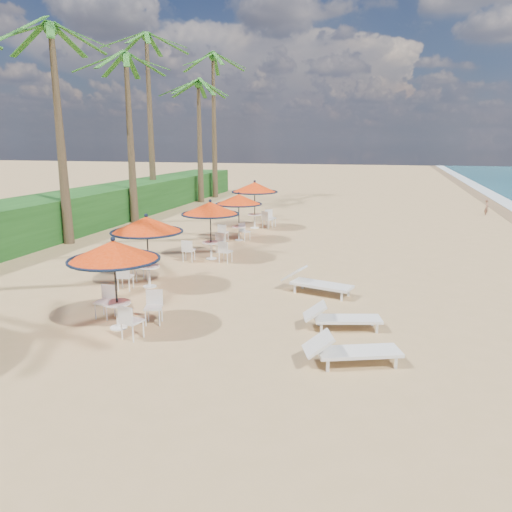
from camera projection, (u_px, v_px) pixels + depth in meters
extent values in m
plane|color=tan|center=(315.00, 349.00, 10.57)|extent=(160.00, 160.00, 0.00)
cube|color=#194716|center=(71.00, 212.00, 24.09)|extent=(3.00, 40.00, 1.80)
cylinder|color=black|center=(116.00, 285.00, 11.50)|extent=(0.05, 0.05, 2.10)
cone|color=#EC4114|center=(114.00, 250.00, 11.31)|extent=(2.10, 2.10, 0.46)
torus|color=black|center=(114.00, 259.00, 11.36)|extent=(2.10, 2.10, 0.06)
sphere|color=black|center=(113.00, 239.00, 11.25)|extent=(0.11, 0.11, 0.11)
cylinder|color=white|center=(117.00, 303.00, 11.60)|extent=(0.64, 0.64, 0.04)
cylinder|color=white|center=(118.00, 315.00, 11.66)|extent=(0.07, 0.07, 0.64)
cylinder|color=black|center=(148.00, 252.00, 14.77)|extent=(0.05, 0.05, 2.13)
cone|color=#EC4114|center=(147.00, 225.00, 14.58)|extent=(2.13, 2.13, 0.46)
torus|color=black|center=(147.00, 232.00, 14.63)|extent=(2.13, 2.13, 0.06)
sphere|color=black|center=(146.00, 215.00, 14.52)|extent=(0.11, 0.11, 0.11)
cylinder|color=white|center=(149.00, 267.00, 14.87)|extent=(0.65, 0.65, 0.04)
cylinder|color=white|center=(149.00, 276.00, 14.94)|extent=(0.07, 0.07, 0.65)
cylinder|color=black|center=(211.00, 231.00, 18.28)|extent=(0.05, 0.05, 2.13)
cone|color=#EC4114|center=(210.00, 208.00, 18.09)|extent=(2.13, 2.13, 0.46)
torus|color=black|center=(210.00, 214.00, 18.13)|extent=(2.13, 2.13, 0.06)
sphere|color=black|center=(210.00, 201.00, 18.02)|extent=(0.11, 0.11, 0.11)
cylinder|color=white|center=(211.00, 242.00, 18.37)|extent=(0.65, 0.65, 0.04)
cylinder|color=white|center=(211.00, 250.00, 18.44)|extent=(0.07, 0.07, 0.65)
cylinder|color=black|center=(239.00, 217.00, 21.69)|extent=(0.04, 0.04, 2.03)
cone|color=#EC4114|center=(239.00, 199.00, 21.51)|extent=(2.03, 2.03, 0.44)
torus|color=black|center=(239.00, 204.00, 21.56)|extent=(2.03, 2.03, 0.06)
sphere|color=black|center=(239.00, 193.00, 21.45)|extent=(0.11, 0.11, 0.11)
cylinder|color=white|center=(239.00, 227.00, 21.79)|extent=(0.62, 0.62, 0.04)
cylinder|color=white|center=(239.00, 233.00, 21.85)|extent=(0.07, 0.07, 0.62)
cylinder|color=black|center=(255.00, 205.00, 24.69)|extent=(0.05, 0.05, 2.29)
cone|color=#EC4114|center=(255.00, 187.00, 24.49)|extent=(2.29, 2.29, 0.50)
torus|color=black|center=(255.00, 192.00, 24.54)|extent=(2.29, 2.29, 0.07)
sphere|color=black|center=(255.00, 181.00, 24.42)|extent=(0.12, 0.12, 0.12)
cylinder|color=white|center=(255.00, 215.00, 24.80)|extent=(0.70, 0.70, 0.04)
cylinder|color=white|center=(255.00, 221.00, 24.87)|extent=(0.08, 0.08, 0.70)
cube|color=white|center=(359.00, 352.00, 9.77)|extent=(1.74, 1.13, 0.07)
cube|color=white|center=(318.00, 343.00, 9.65)|extent=(0.72, 0.75, 0.41)
cube|color=white|center=(358.00, 359.00, 9.81)|extent=(0.06, 0.06, 0.23)
cube|color=white|center=(348.00, 319.00, 11.60)|extent=(1.64, 0.93, 0.06)
cube|color=white|center=(315.00, 311.00, 11.56)|extent=(0.64, 0.67, 0.38)
cube|color=white|center=(347.00, 325.00, 11.63)|extent=(0.05, 0.05, 0.22)
cube|color=white|center=(322.00, 285.00, 14.21)|extent=(1.85, 1.09, 0.07)
cube|color=white|center=(294.00, 273.00, 14.59)|extent=(0.73, 0.77, 0.43)
cube|color=white|center=(321.00, 290.00, 14.25)|extent=(0.06, 0.06, 0.25)
cone|color=brown|center=(60.00, 141.00, 20.31)|extent=(0.44, 0.44, 8.51)
sphere|color=#28611B|center=(51.00, 29.00, 19.34)|extent=(0.56, 0.56, 0.56)
cone|color=brown|center=(131.00, 143.00, 25.71)|extent=(0.44, 0.44, 8.30)
sphere|color=#28611B|center=(126.00, 57.00, 24.76)|extent=(0.56, 0.56, 0.56)
cone|color=brown|center=(150.00, 125.00, 31.16)|extent=(0.44, 0.44, 10.35)
sphere|color=#28611B|center=(146.00, 37.00, 29.98)|extent=(0.56, 0.56, 0.56)
cone|color=brown|center=(200.00, 145.00, 34.42)|extent=(0.44, 0.44, 7.94)
sphere|color=#28611B|center=(198.00, 84.00, 33.52)|extent=(0.56, 0.56, 0.56)
cone|color=brown|center=(214.00, 129.00, 37.07)|extent=(0.44, 0.44, 10.11)
sphere|color=#28611B|center=(213.00, 57.00, 35.92)|extent=(0.56, 0.56, 0.56)
imported|color=#8A5C46|center=(487.00, 207.00, 29.03)|extent=(0.31, 0.40, 0.98)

